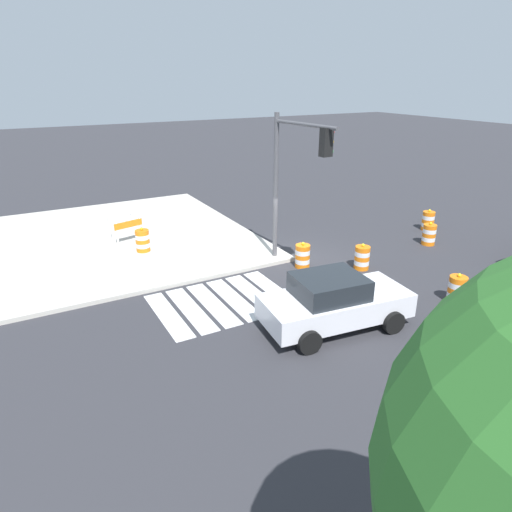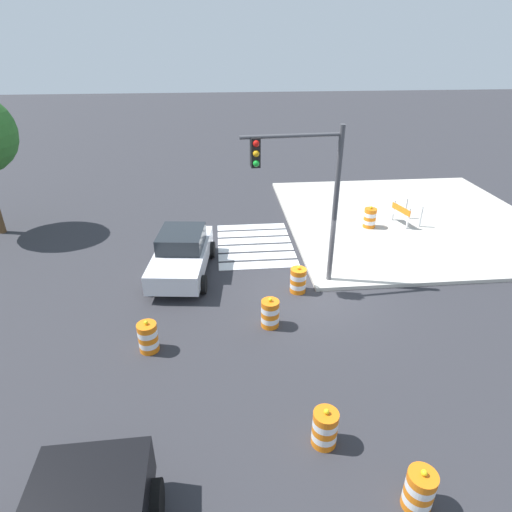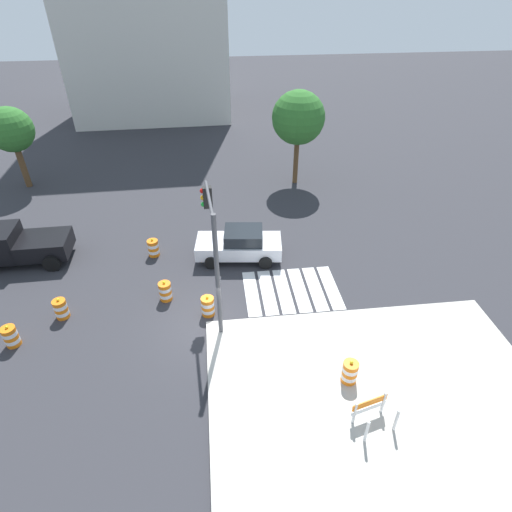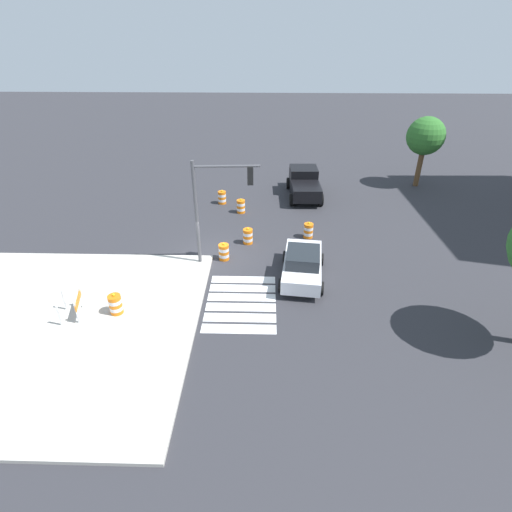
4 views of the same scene
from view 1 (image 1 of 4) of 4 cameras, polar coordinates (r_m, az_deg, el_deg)
ground_plane at (r=18.06m, az=4.97°, el=-0.63°), size 120.00×120.00×0.00m
sidewalk_corner at (r=21.21m, az=-18.10°, el=2.01°), size 12.00×12.00×0.15m
crosswalk_stripes at (r=14.84m, az=-4.15°, el=-5.74°), size 4.35×3.20×0.02m
sports_car at (r=13.25m, az=9.78°, el=-5.67°), size 4.48×2.51×1.63m
traffic_barrel_near_corner at (r=17.35m, az=5.88°, el=-0.00°), size 0.56×0.56×1.02m
traffic_barrel_crosswalk_end at (r=17.57m, az=13.21°, el=-0.20°), size 0.56×0.56×1.02m
traffic_barrel_median_near at (r=21.02m, az=20.97°, el=2.54°), size 0.56×0.56×1.02m
traffic_barrel_median_far at (r=15.96m, az=23.98°, el=-3.87°), size 0.56×0.56×1.02m
traffic_barrel_far_curb at (r=23.04m, az=20.85°, el=4.17°), size 0.56×0.56×1.02m
traffic_barrel_on_sidewalk at (r=19.02m, az=-14.09°, el=1.90°), size 0.56×0.56×1.02m
construction_barricade at (r=20.49m, az=-15.96°, el=3.48°), size 1.39×1.06×1.00m
traffic_light_pole at (r=16.25m, az=4.95°, el=11.25°), size 0.56×3.29×5.50m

